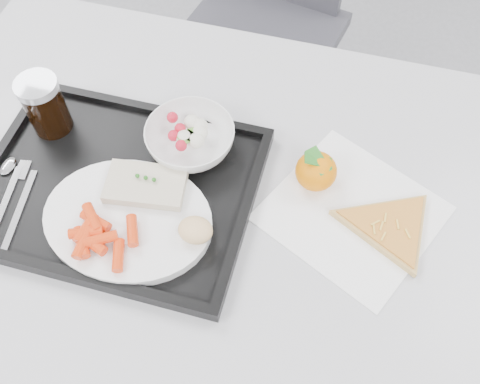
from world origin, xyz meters
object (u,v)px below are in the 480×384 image
object	(u,v)px
tray	(118,188)
cola_glass	(44,105)
tangerine	(316,171)
pizza_slice	(390,227)
dinner_plate	(128,220)
table	(232,219)
salad_bowl	(190,139)

from	to	relation	value
tray	cola_glass	world-z (taller)	cola_glass
tray	tangerine	xyz separation A→B (m)	(0.31, 0.10, 0.03)
cola_glass	pizza_slice	xyz separation A→B (m)	(0.60, -0.05, -0.06)
dinner_plate	cola_glass	world-z (taller)	cola_glass
table	cola_glass	world-z (taller)	cola_glass
tray	dinner_plate	size ratio (longest dim) A/B	1.67
pizza_slice	salad_bowl	bearing A→B (deg)	169.60
pizza_slice	cola_glass	bearing A→B (deg)	175.64
cola_glass	tangerine	size ratio (longest dim) A/B	1.20
salad_bowl	table	bearing A→B (deg)	-38.72
cola_glass	dinner_plate	bearing A→B (deg)	-36.50
tangerine	cola_glass	bearing A→B (deg)	-178.63
salad_bowl	tangerine	world-z (taller)	tangerine
table	cola_glass	size ratio (longest dim) A/B	11.11
table	tray	distance (m)	0.20
tray	salad_bowl	xyz separation A→B (m)	(0.09, 0.11, 0.03)
tangerine	pizza_slice	bearing A→B (deg)	-23.25
tray	tangerine	distance (m)	0.33
tangerine	pizza_slice	xyz separation A→B (m)	(0.13, -0.06, -0.02)
cola_glass	tangerine	bearing A→B (deg)	1.37
dinner_plate	pizza_slice	distance (m)	0.42
salad_bowl	pizza_slice	distance (m)	0.36
table	pizza_slice	size ratio (longest dim) A/B	5.97
table	cola_glass	distance (m)	0.38
table	dinner_plate	distance (m)	0.19
tangerine	tray	bearing A→B (deg)	-162.10
dinner_plate	tangerine	distance (m)	0.31
tangerine	pizza_slice	world-z (taller)	tangerine
tray	cola_glass	distance (m)	0.19
salad_bowl	cola_glass	bearing A→B (deg)	-175.77
cola_glass	salad_bowl	bearing A→B (deg)	4.23
pizza_slice	dinner_plate	bearing A→B (deg)	-165.57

